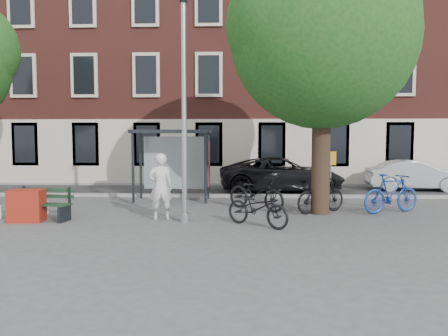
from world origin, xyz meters
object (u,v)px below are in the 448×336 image
at_px(bench, 42,206).
at_px(bike_d, 321,195).
at_px(lamppost, 184,122).
at_px(bus_shelter, 183,149).
at_px(car_dark, 282,174).
at_px(bike_a, 256,192).
at_px(bike_b, 391,193).
at_px(car_silver, 414,175).
at_px(notice_sign, 331,168).
at_px(bike_c, 257,208).
at_px(painter, 161,187).
at_px(red_stand, 27,206).

bearing_deg(bench, bike_d, 21.89).
xyz_separation_m(lamppost, bike_d, (4.05, 1.66, -2.22)).
distance_m(bus_shelter, car_dark, 4.93).
distance_m(lamppost, bike_d, 4.91).
relative_size(bus_shelter, bike_a, 1.31).
bearing_deg(bike_b, bench, 75.54).
height_order(car_silver, notice_sign, notice_sign).
bearing_deg(car_dark, bike_c, 164.42).
bearing_deg(bike_d, car_dark, -24.26).
relative_size(painter, car_dark, 0.36).
distance_m(bike_c, car_silver, 10.73).
bearing_deg(bus_shelter, car_dark, 35.40).
height_order(red_stand, notice_sign, notice_sign).
relative_size(bus_shelter, notice_sign, 1.49).
bearing_deg(car_silver, bike_b, 156.94).
height_order(lamppost, bench, lamppost).
xyz_separation_m(red_stand, notice_sign, (8.83, 2.07, 0.93)).
bearing_deg(lamppost, bus_shelter, 98.43).
bearing_deg(bike_c, lamppost, 113.44).
xyz_separation_m(bike_a, bike_c, (-0.05, -2.60, -0.07)).
height_order(bike_d, notice_sign, notice_sign).
bearing_deg(red_stand, notice_sign, 13.20).
height_order(car_dark, red_stand, car_dark).
height_order(lamppost, bike_b, lamppost).
height_order(bike_b, red_stand, bike_b).
bearing_deg(bike_d, notice_sign, -81.76).
bearing_deg(bike_d, bench, 68.12).
relative_size(lamppost, bike_c, 3.17).
distance_m(car_dark, notice_sign, 5.09).
distance_m(bike_a, car_silver, 8.93).
relative_size(bike_c, red_stand, 2.14).
bearing_deg(car_silver, lamppost, 133.14).
bearing_deg(bus_shelter, bike_b, -19.41).
bearing_deg(lamppost, bike_a, 45.66).
height_order(lamppost, car_dark, lamppost).
relative_size(car_dark, car_silver, 1.32).
bearing_deg(car_dark, bike_b, -156.14).
bearing_deg(bus_shelter, painter, -91.95).
xyz_separation_m(painter, bike_a, (2.78, 1.75, -0.38)).
bearing_deg(lamppost, red_stand, -178.53).
distance_m(bike_a, bike_c, 2.60).
bearing_deg(bus_shelter, lamppost, -81.57).
relative_size(red_stand, notice_sign, 0.47).
bearing_deg(bike_a, red_stand, 148.05).
relative_size(car_silver, notice_sign, 2.12).
relative_size(lamppost, car_silver, 1.51).
xyz_separation_m(painter, car_silver, (9.91, 7.13, -0.29)).
height_order(painter, bike_b, painter).
distance_m(painter, car_silver, 12.21).
distance_m(bus_shelter, car_silver, 10.42).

